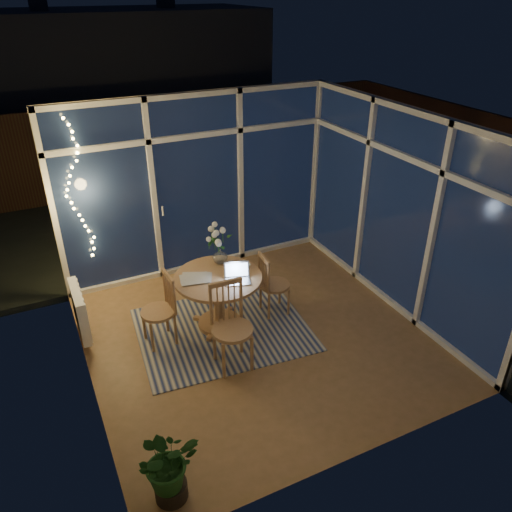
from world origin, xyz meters
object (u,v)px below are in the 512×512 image
(flower_vase, at_px, (220,255))
(potted_plant, at_px, (168,466))
(dining_table, at_px, (219,302))
(chair_front, at_px, (232,328))
(chair_left, at_px, (158,310))
(chair_right, at_px, (275,283))
(laptop, at_px, (237,274))

(flower_vase, height_order, potted_plant, flower_vase)
(dining_table, xyz_separation_m, chair_front, (-0.14, -0.76, 0.16))
(chair_left, distance_m, flower_vase, 1.04)
(chair_right, distance_m, chair_front, 1.17)
(flower_vase, bearing_deg, chair_front, -105.81)
(chair_left, distance_m, chair_front, 0.99)
(dining_table, height_order, chair_front, chair_front)
(chair_front, xyz_separation_m, potted_plant, (-1.14, -1.30, -0.14))
(chair_front, distance_m, potted_plant, 1.73)
(laptop, bearing_deg, potted_plant, -109.33)
(chair_right, relative_size, potted_plant, 1.16)
(chair_left, height_order, chair_front, chair_front)
(potted_plant, bearing_deg, chair_front, 48.79)
(potted_plant, bearing_deg, chair_left, 76.05)
(chair_front, relative_size, flower_vase, 4.96)
(laptop, bearing_deg, chair_left, -174.39)
(chair_left, height_order, potted_plant, chair_left)
(chair_front, distance_m, laptop, 0.71)
(dining_table, bearing_deg, flower_vase, 62.86)
(chair_right, xyz_separation_m, laptop, (-0.60, -0.18, 0.40))
(dining_table, xyz_separation_m, chair_left, (-0.77, 0.01, 0.10))
(chair_right, bearing_deg, laptop, 110.15)
(chair_front, height_order, potted_plant, chair_front)
(chair_left, xyz_separation_m, flower_vase, (0.93, 0.29, 0.37))
(chair_front, distance_m, flower_vase, 1.15)
(chair_front, bearing_deg, chair_left, 132.74)
(flower_vase, xyz_separation_m, potted_plant, (-1.44, -2.36, -0.46))
(dining_table, bearing_deg, chair_front, -100.77)
(dining_table, height_order, chair_right, chair_right)
(dining_table, height_order, chair_left, chair_left)
(dining_table, xyz_separation_m, flower_vase, (0.16, 0.31, 0.47))
(dining_table, xyz_separation_m, potted_plant, (-1.28, -2.06, 0.01))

